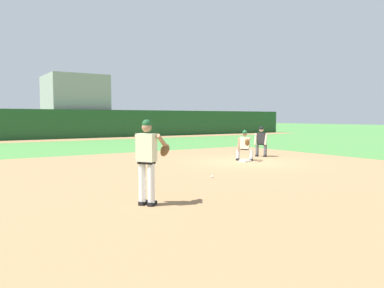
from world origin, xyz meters
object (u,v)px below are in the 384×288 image
first_base_bag (245,161)px  pitcher (148,157)px  first_baseman (245,144)px  umpire (261,140)px  baseball (212,177)px

first_base_bag → pitcher: pitcher is taller
first_baseman → umpire: bearing=26.1°
baseball → pitcher: 4.14m
first_base_bag → umpire: bearing=30.5°
baseball → umpire: size_ratio=0.05×
pitcher → first_baseman: size_ratio=1.39×
first_baseman → baseball: bearing=-142.9°
baseball → pitcher: bearing=-146.0°
first_base_bag → pitcher: size_ratio=0.20×
baseball → first_baseman: size_ratio=0.06×
baseball → umpire: 6.96m
pitcher → umpire: bearing=33.9°
first_base_bag → baseball: size_ratio=5.14×
baseball → first_base_bag: bearing=35.8°
pitcher → first_baseman: 8.94m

